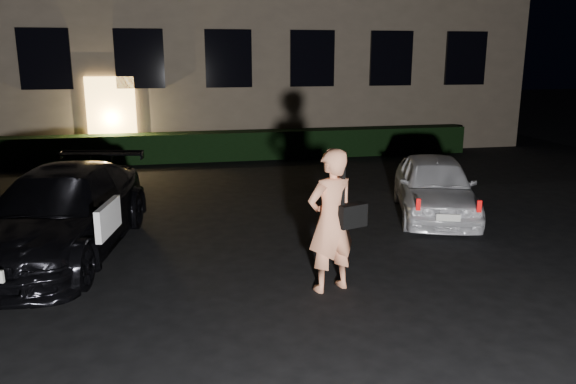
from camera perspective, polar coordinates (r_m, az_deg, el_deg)
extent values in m
plane|color=black|center=(7.35, 3.47, -11.39)|extent=(80.00, 80.00, 0.00)
cube|color=#FAB958|center=(17.54, -17.45, 7.03)|extent=(1.40, 0.10, 2.50)
cube|color=black|center=(17.69, -23.47, 12.29)|extent=(1.40, 0.10, 1.70)
cube|color=black|center=(17.37, -14.84, 12.94)|extent=(1.40, 0.10, 1.70)
cube|color=black|center=(17.44, -6.06, 13.31)|extent=(1.40, 0.10, 1.70)
cube|color=black|center=(17.90, 2.48, 13.39)|extent=(1.40, 0.10, 1.70)
cube|color=black|center=(18.70, 10.44, 13.20)|extent=(1.40, 0.10, 1.70)
cube|color=black|center=(19.82, 17.60, 12.81)|extent=(1.40, 0.10, 1.70)
cube|color=black|center=(17.22, -5.69, 4.71)|extent=(15.00, 0.70, 0.85)
imported|color=black|center=(9.61, -22.07, -1.99)|extent=(2.77, 4.95, 1.36)
cube|color=white|center=(8.45, -17.79, -2.58)|extent=(0.27, 0.97, 0.45)
imported|color=silver|center=(11.44, 14.67, 0.60)|extent=(2.46, 3.80, 1.20)
cube|color=red|center=(9.74, 13.10, -1.25)|extent=(0.08, 0.07, 0.20)
cube|color=red|center=(9.91, 18.86, -1.38)|extent=(0.08, 0.07, 0.20)
cube|color=silver|center=(9.83, 15.97, -2.51)|extent=(0.39, 0.16, 0.12)
imported|color=#FF9E71|center=(7.48, 4.38, -2.93)|extent=(0.82, 0.67, 1.95)
cube|color=black|center=(7.50, 6.49, -2.38)|extent=(0.43, 0.30, 0.31)
cube|color=black|center=(7.34, 5.56, 0.86)|extent=(0.06, 0.08, 0.61)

